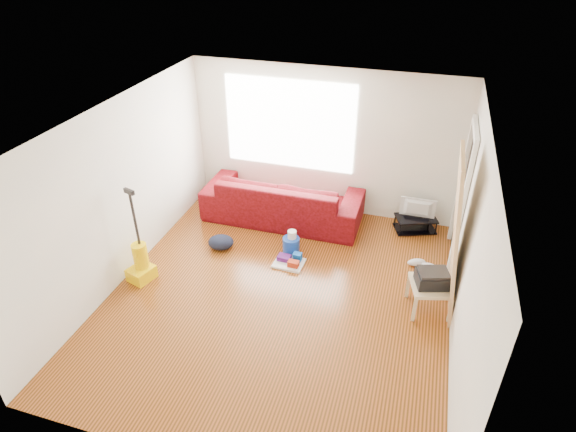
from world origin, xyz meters
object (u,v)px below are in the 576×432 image
(bucket, at_px, (291,252))
(backpack, at_px, (221,248))
(sofa, at_px, (283,218))
(tv_stand, at_px, (415,223))
(vacuum, at_px, (141,263))
(side_table, at_px, (431,288))
(cleaning_tray, at_px, (290,261))

(bucket, distance_m, backpack, 1.10)
(sofa, distance_m, tv_stand, 2.22)
(tv_stand, bearing_deg, vacuum, -167.41)
(vacuum, bearing_deg, tv_stand, 49.79)
(sofa, distance_m, bucket, 1.00)
(sofa, height_order, vacuum, vacuum)
(bucket, relative_size, vacuum, 0.18)
(backpack, xyz_separation_m, vacuum, (-0.78, -1.00, 0.26))
(backpack, bearing_deg, vacuum, -141.62)
(sofa, distance_m, vacuum, 2.58)
(bucket, bearing_deg, backpack, -168.89)
(side_table, bearing_deg, tv_stand, 99.10)
(side_table, relative_size, backpack, 1.55)
(side_table, xyz_separation_m, cleaning_tray, (-2.02, 0.40, -0.30))
(cleaning_tray, relative_size, vacuum, 0.32)
(tv_stand, height_order, vacuum, vacuum)
(sofa, distance_m, cleaning_tray, 1.30)
(sofa, bearing_deg, tv_stand, -173.01)
(cleaning_tray, bearing_deg, backpack, 176.00)
(cleaning_tray, bearing_deg, tv_stand, 40.68)
(tv_stand, relative_size, vacuum, 0.52)
(sofa, height_order, tv_stand, sofa)
(tv_stand, bearing_deg, sofa, 166.33)
(side_table, height_order, bucket, side_table)
(side_table, xyz_separation_m, bucket, (-2.09, 0.69, -0.35))
(tv_stand, relative_size, side_table, 1.20)
(side_table, height_order, vacuum, vacuum)
(side_table, xyz_separation_m, vacuum, (-3.95, -0.52, -0.08))
(cleaning_tray, xyz_separation_m, vacuum, (-1.93, -0.92, 0.21))
(tv_stand, distance_m, bucket, 2.15)
(tv_stand, xyz_separation_m, cleaning_tray, (-1.72, -1.48, -0.08))
(cleaning_tray, bearing_deg, vacuum, -154.60)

